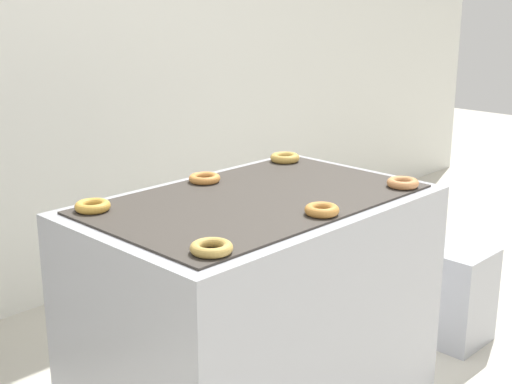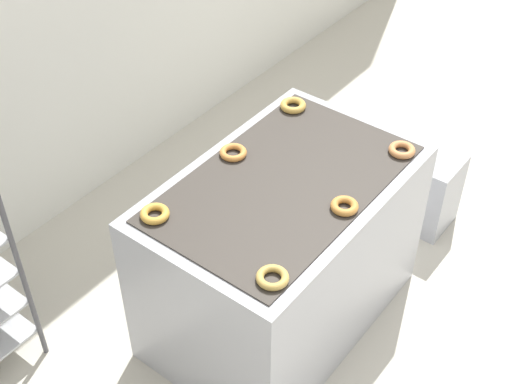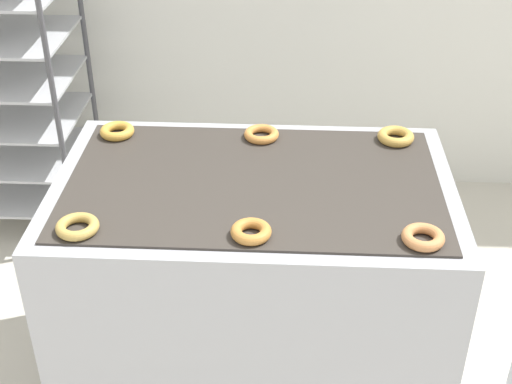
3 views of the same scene
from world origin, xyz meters
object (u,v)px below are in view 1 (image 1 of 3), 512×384
(glaze_bin, at_px, (452,294))
(donut_near_center, at_px, (322,210))
(donut_near_left, at_px, (211,248))
(donut_near_right, at_px, (403,183))
(donut_far_left, at_px, (93,206))
(donut_far_center, at_px, (205,178))
(fryer_machine, at_px, (256,309))
(donut_far_right, at_px, (285,158))

(glaze_bin, relative_size, donut_near_center, 3.90)
(donut_near_left, relative_size, donut_near_right, 1.03)
(donut_near_right, height_order, donut_far_left, same)
(donut_near_left, bearing_deg, donut_far_center, 49.81)
(fryer_machine, relative_size, donut_far_right, 10.10)
(donut_near_left, bearing_deg, donut_near_right, -0.10)
(fryer_machine, relative_size, donut_near_left, 10.33)
(donut_near_left, relative_size, donut_far_left, 1.03)
(donut_far_center, bearing_deg, donut_near_center, -90.23)
(donut_far_left, xyz_separation_m, donut_far_center, (0.50, 0.01, -0.00))
(donut_near_center, bearing_deg, donut_far_left, 131.08)
(donut_far_center, bearing_deg, donut_far_left, -179.40)
(glaze_bin, bearing_deg, donut_far_right, 138.20)
(donut_near_left, distance_m, donut_far_right, 1.11)
(donut_near_center, relative_size, donut_far_right, 0.92)
(donut_far_left, bearing_deg, glaze_bin, -18.27)
(donut_near_center, xyz_separation_m, donut_far_right, (0.46, 0.58, 0.00))
(donut_near_left, height_order, donut_far_right, donut_far_right)
(glaze_bin, relative_size, donut_far_center, 3.70)
(fryer_machine, height_order, donut_near_right, donut_near_right)
(fryer_machine, relative_size, donut_far_left, 10.62)
(donut_near_left, bearing_deg, donut_far_right, 31.51)
(donut_near_left, xyz_separation_m, donut_near_right, (0.96, -0.00, 0.00))
(donut_near_right, bearing_deg, donut_near_center, 179.76)
(donut_near_center, relative_size, donut_near_right, 0.96)
(donut_near_right, bearing_deg, donut_far_left, 149.36)
(fryer_machine, bearing_deg, donut_far_center, 87.72)
(donut_far_left, relative_size, donut_far_right, 0.95)
(donut_far_left, bearing_deg, donut_near_left, -88.69)
(donut_near_right, distance_m, donut_far_center, 0.74)
(fryer_machine, bearing_deg, donut_near_left, -148.53)
(donut_near_center, bearing_deg, donut_far_right, 51.49)
(fryer_machine, height_order, donut_far_left, donut_far_left)
(fryer_machine, bearing_deg, donut_far_left, 150.17)
(glaze_bin, height_order, donut_near_center, donut_near_center)
(glaze_bin, xyz_separation_m, donut_near_center, (-1.04, -0.06, 0.65))
(donut_near_right, height_order, donut_far_center, donut_near_right)
(glaze_bin, xyz_separation_m, donut_near_right, (-0.57, -0.07, 0.65))
(donut_far_left, bearing_deg, fryer_machine, -29.83)
(fryer_machine, xyz_separation_m, donut_near_center, (0.01, -0.29, 0.45))
(donut_near_right, bearing_deg, donut_near_left, 179.90)
(donut_near_right, bearing_deg, glaze_bin, 6.65)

